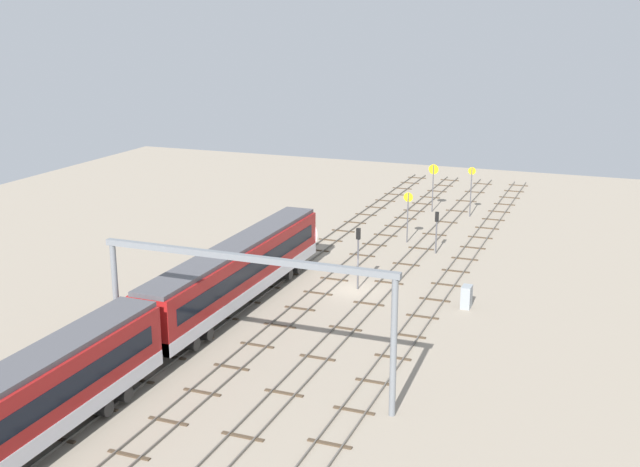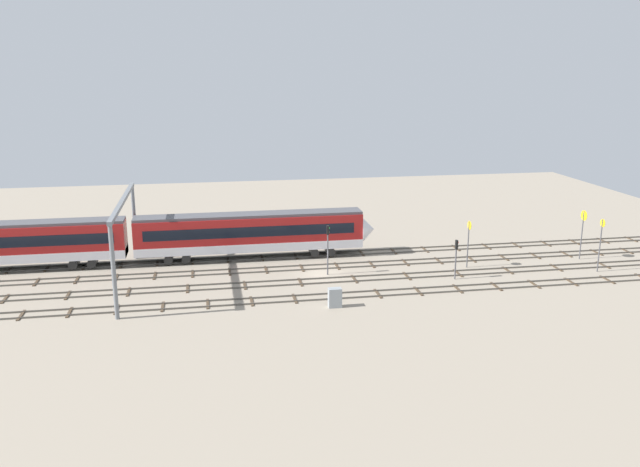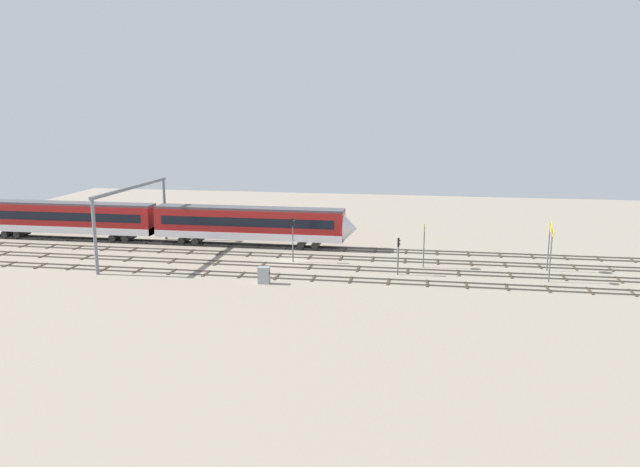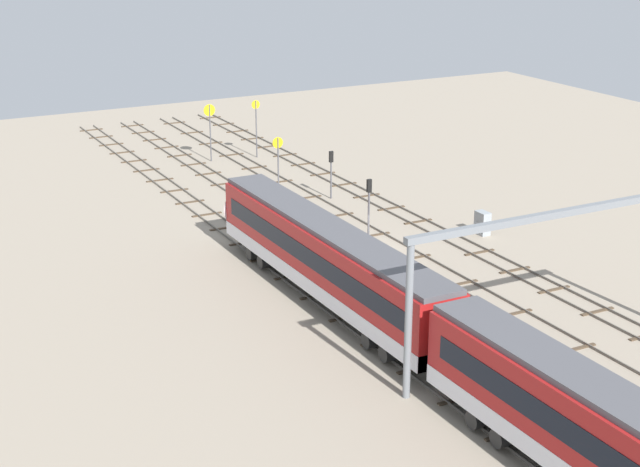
{
  "view_description": "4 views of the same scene",
  "coord_description": "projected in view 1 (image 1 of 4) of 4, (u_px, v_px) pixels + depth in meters",
  "views": [
    {
      "loc": [
        -57.0,
        -19.46,
        21.13
      ],
      "look_at": [
        2.45,
        3.73,
        3.65
      ],
      "focal_mm": 44.87,
      "sensor_mm": 36.0,
      "label": 1
    },
    {
      "loc": [
        -11.18,
        -61.06,
        20.08
      ],
      "look_at": [
        0.15,
        2.83,
        3.44
      ],
      "focal_mm": 36.74,
      "sensor_mm": 36.0,
      "label": 2
    },
    {
      "loc": [
        14.21,
        -65.21,
        17.06
      ],
      "look_at": [
        2.86,
        3.35,
        2.61
      ],
      "focal_mm": 33.91,
      "sensor_mm": 36.0,
      "label": 3
    },
    {
      "loc": [
        -53.94,
        32.04,
        22.7
      ],
      "look_at": [
        0.14,
        3.56,
        1.83
      ],
      "focal_mm": 54.51,
      "sensor_mm": 36.0,
      "label": 4
    }
  ],
  "objects": [
    {
      "name": "ground_plane",
      "position": [
        352.0,
        290.0,
        63.62
      ],
      "size": [
        111.45,
        111.45,
        0.0
      ],
      "primitive_type": "plane",
      "color": "gray"
    },
    {
      "name": "track_near_foreground",
      "position": [
        435.0,
        299.0,
        61.26
      ],
      "size": [
        95.45,
        2.4,
        0.16
      ],
      "color": "#59544C",
      "rests_on": "ground"
    },
    {
      "name": "track_second_near",
      "position": [
        379.0,
        292.0,
        62.83
      ],
      "size": [
        95.45,
        2.4,
        0.16
      ],
      "color": "#59544C",
      "rests_on": "ground"
    },
    {
      "name": "track_middle",
      "position": [
        326.0,
        286.0,
        64.39
      ],
      "size": [
        95.45,
        2.4,
        0.16
      ],
      "color": "#59544C",
      "rests_on": "ground"
    },
    {
      "name": "track_with_train",
      "position": [
        276.0,
        279.0,
        65.95
      ],
      "size": [
        95.45,
        2.4,
        0.16
      ],
      "color": "#59544C",
      "rests_on": "ground"
    },
    {
      "name": "train",
      "position": [
        150.0,
        329.0,
        48.63
      ],
      "size": [
        50.4,
        3.24,
        4.8
      ],
      "color": "maroon",
      "rests_on": "ground"
    },
    {
      "name": "overhead_gantry",
      "position": [
        245.0,
        289.0,
        45.12
      ],
      "size": [
        0.4,
        18.17,
        8.21
      ],
      "color": "slate",
      "rests_on": "ground"
    },
    {
      "name": "speed_sign_near_foreground",
      "position": [
        471.0,
        186.0,
        85.86
      ],
      "size": [
        0.14,
        0.81,
        5.42
      ],
      "color": "#4C4C51",
      "rests_on": "ground"
    },
    {
      "name": "speed_sign_mid_trackside",
      "position": [
        433.0,
        180.0,
        87.92
      ],
      "size": [
        0.14,
        1.09,
        5.33
      ],
      "color": "#4C4C51",
      "rests_on": "ground"
    },
    {
      "name": "speed_sign_far_trackside",
      "position": [
        408.0,
        210.0,
        76.06
      ],
      "size": [
        0.14,
        0.9,
        4.9
      ],
      "color": "#4C4C51",
      "rests_on": "ground"
    },
    {
      "name": "signal_light_trackside_approach",
      "position": [
        358.0,
        250.0,
        62.99
      ],
      "size": [
        0.31,
        0.32,
        5.02
      ],
      "color": "#4C4C51",
      "rests_on": "ground"
    },
    {
      "name": "signal_light_trackside_departure",
      "position": [
        437.0,
        226.0,
        72.63
      ],
      "size": [
        0.31,
        0.32,
        3.93
      ],
      "color": "#4C4C51",
      "rests_on": "ground"
    },
    {
      "name": "relay_cabinet",
      "position": [
        466.0,
        297.0,
        59.54
      ],
      "size": [
        1.15,
        0.7,
        1.69
      ],
      "color": "gray",
      "rests_on": "ground"
    }
  ]
}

